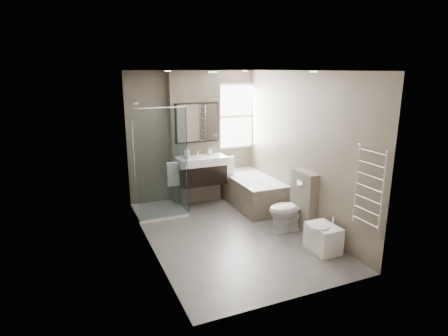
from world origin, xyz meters
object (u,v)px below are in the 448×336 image
vanity (201,170)px  bathtub (251,190)px  bidet (323,238)px  toilet (290,209)px

vanity → bathtub: vanity is taller
bathtub → bidet: bathtub is taller
vanity → bidet: vanity is taller
bathtub → toilet: (0.05, -1.31, 0.05)m
vanity → toilet: bearing=-59.3°
vanity → bathtub: (0.92, -0.33, -0.43)m
bidet → toilet: bearing=93.0°
vanity → toilet: vanity is taller
toilet → bidet: toilet is taller
bidet → bathtub: bearing=92.4°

